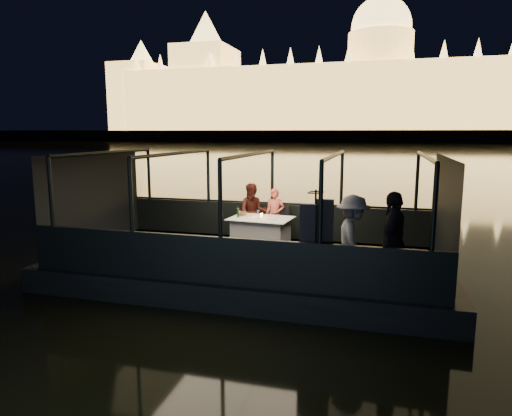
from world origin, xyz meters
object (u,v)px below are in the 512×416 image
(person_man_maroon, at_px, (253,212))
(coat_stand, at_px, (315,240))
(dining_table_central, at_px, (261,233))
(chair_port_right, at_px, (279,225))
(person_woman_coral, at_px, (275,213))
(passenger_stripe, at_px, (352,239))
(passenger_dark, at_px, (393,244))
(wine_bottle, at_px, (238,211))
(chair_port_left, at_px, (255,224))

(person_man_maroon, bearing_deg, coat_stand, -66.82)
(dining_table_central, relative_size, chair_port_right, 1.61)
(dining_table_central, bearing_deg, person_woman_coral, 80.81)
(chair_port_right, distance_m, passenger_stripe, 3.41)
(passenger_stripe, height_order, passenger_dark, passenger_dark)
(coat_stand, bearing_deg, wine_bottle, 132.49)
(chair_port_right, xyz_separation_m, coat_stand, (1.37, -3.21, 0.45))
(chair_port_right, bearing_deg, coat_stand, -85.05)
(passenger_dark, bearing_deg, coat_stand, -65.26)
(coat_stand, bearing_deg, passenger_stripe, 37.09)
(dining_table_central, bearing_deg, chair_port_left, 115.80)
(dining_table_central, relative_size, passenger_dark, 0.81)
(chair_port_right, height_order, person_man_maroon, person_man_maroon)
(coat_stand, relative_size, person_woman_coral, 1.31)
(coat_stand, height_order, wine_bottle, coat_stand)
(chair_port_left, distance_m, coat_stand, 3.83)
(chair_port_left, xyz_separation_m, person_woman_coral, (0.51, 0.09, 0.30))
(chair_port_left, distance_m, passenger_stripe, 3.83)
(passenger_stripe, xyz_separation_m, passenger_dark, (0.71, -0.24, 0.00))
(coat_stand, distance_m, person_man_maroon, 3.86)
(dining_table_central, relative_size, person_woman_coral, 1.06)
(coat_stand, height_order, passenger_stripe, coat_stand)
(dining_table_central, xyz_separation_m, passenger_dark, (2.97, -2.22, 0.47))
(coat_stand, xyz_separation_m, wine_bottle, (-2.20, 2.40, 0.02))
(passenger_stripe, distance_m, wine_bottle, 3.42)
(passenger_stripe, bearing_deg, chair_port_right, 21.51)
(chair_port_left, bearing_deg, wine_bottle, -114.76)
(wine_bottle, bearing_deg, person_man_maroon, 81.93)
(dining_table_central, bearing_deg, chair_port_right, 70.50)
(chair_port_right, bearing_deg, passenger_dark, -66.00)
(person_woman_coral, bearing_deg, wine_bottle, -130.08)
(chair_port_left, height_order, chair_port_right, chair_port_right)
(coat_stand, xyz_separation_m, person_woman_coral, (-1.50, 3.31, -0.15))
(chair_port_right, bearing_deg, chair_port_left, 160.67)
(chair_port_left, height_order, coat_stand, coat_stand)
(passenger_dark, distance_m, wine_bottle, 4.14)
(person_woman_coral, bearing_deg, dining_table_central, -102.00)
(dining_table_central, height_order, chair_port_left, chair_port_left)
(chair_port_left, xyz_separation_m, person_man_maroon, (-0.06, 0.03, 0.30))
(passenger_stripe, relative_size, wine_bottle, 6.25)
(chair_port_left, height_order, person_woman_coral, person_woman_coral)
(coat_stand, bearing_deg, passenger_dark, 9.68)
(dining_table_central, distance_m, chair_port_right, 0.81)
(chair_port_right, height_order, coat_stand, coat_stand)
(chair_port_left, xyz_separation_m, coat_stand, (2.02, -3.22, 0.45))
(chair_port_right, bearing_deg, passenger_stripe, -72.09)
(dining_table_central, distance_m, wine_bottle, 0.77)
(chair_port_left, distance_m, passenger_dark, 4.51)
(chair_port_left, height_order, passenger_stripe, passenger_stripe)
(chair_port_right, xyz_separation_m, passenger_stripe, (2.00, -2.74, 0.40))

